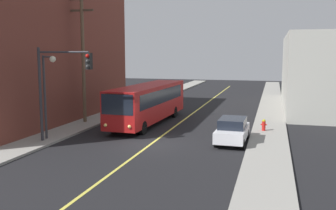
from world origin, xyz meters
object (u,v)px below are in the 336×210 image
parked_car_white (232,130)px  fire_hydrant (264,125)px  traffic_signal_left_corner (61,77)px  utility_pole_near (83,51)px  city_bus (149,102)px  street_lamp_left (47,85)px

parked_car_white → fire_hydrant: 4.25m
parked_car_white → traffic_signal_left_corner: (-10.38, -3.31, 3.46)m
utility_pole_near → traffic_signal_left_corner: utility_pole_near is taller
city_bus → traffic_signal_left_corner: 9.17m
parked_car_white → street_lamp_left: size_ratio=0.81×
parked_car_white → utility_pole_near: utility_pole_near is taller
city_bus → utility_pole_near: bearing=-164.8°
parked_car_white → city_bus: bearing=145.9°
utility_pole_near → fire_hydrant: utility_pole_near is taller
utility_pole_near → street_lamp_left: bearing=-83.6°
utility_pole_near → street_lamp_left: size_ratio=1.91×
fire_hydrant → street_lamp_left: bearing=-154.6°
parked_car_white → fire_hydrant: parked_car_white is taller
traffic_signal_left_corner → parked_car_white: bearing=17.7°
city_bus → utility_pole_near: 6.70m
parked_car_white → street_lamp_left: bearing=-167.2°
parked_car_white → utility_pole_near: (-12.51, 3.61, 5.08)m
fire_hydrant → city_bus: bearing=172.7°
city_bus → utility_pole_near: utility_pole_near is taller
utility_pole_near → traffic_signal_left_corner: size_ratio=1.75×
street_lamp_left → traffic_signal_left_corner: bearing=-24.2°
city_bus → parked_car_white: size_ratio=2.75×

